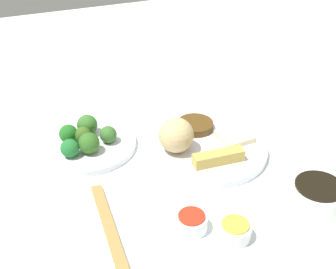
{
  "coord_description": "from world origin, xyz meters",
  "views": [
    {
      "loc": [
        0.36,
        0.71,
        0.58
      ],
      "look_at": [
        0.06,
        -0.04,
        0.06
      ],
      "focal_mm": 47.91,
      "sensor_mm": 36.0,
      "label": 1
    }
  ],
  "objects_px": {
    "broccoli_plate": "(85,144)",
    "sauce_ramekin_sweet_and_sour": "(191,223)",
    "soy_sauce_bowl": "(317,195)",
    "chopsticks_pair": "(109,227)",
    "main_plate": "(206,147)",
    "sauce_ramekin_hot_mustard": "(235,231)"
  },
  "relations": [
    {
      "from": "broccoli_plate",
      "to": "sauce_ramekin_sweet_and_sour",
      "type": "xyz_separation_m",
      "value": [
        -0.11,
        0.32,
        0.01
      ]
    },
    {
      "from": "soy_sauce_bowl",
      "to": "chopsticks_pair",
      "type": "height_order",
      "value": "soy_sauce_bowl"
    },
    {
      "from": "main_plate",
      "to": "soy_sauce_bowl",
      "type": "relative_size",
      "value": 2.43
    },
    {
      "from": "broccoli_plate",
      "to": "chopsticks_pair",
      "type": "distance_m",
      "value": 0.26
    },
    {
      "from": "main_plate",
      "to": "soy_sauce_bowl",
      "type": "xyz_separation_m",
      "value": [
        -0.11,
        0.23,
        0.01
      ]
    },
    {
      "from": "sauce_ramekin_hot_mustard",
      "to": "chopsticks_pair",
      "type": "distance_m",
      "value": 0.22
    },
    {
      "from": "main_plate",
      "to": "sauce_ramekin_hot_mustard",
      "type": "distance_m",
      "value": 0.26
    },
    {
      "from": "sauce_ramekin_hot_mustard",
      "to": "sauce_ramekin_sweet_and_sour",
      "type": "xyz_separation_m",
      "value": [
        0.06,
        -0.05,
        0.0
      ]
    },
    {
      "from": "soy_sauce_bowl",
      "to": "sauce_ramekin_hot_mustard",
      "type": "xyz_separation_m",
      "value": [
        0.18,
        0.02,
        -0.01
      ]
    },
    {
      "from": "broccoli_plate",
      "to": "sauce_ramekin_sweet_and_sour",
      "type": "relative_size",
      "value": 3.94
    },
    {
      "from": "sauce_ramekin_sweet_and_sour",
      "to": "chopsticks_pair",
      "type": "xyz_separation_m",
      "value": [
        0.13,
        -0.05,
        -0.01
      ]
    },
    {
      "from": "sauce_ramekin_hot_mustard",
      "to": "sauce_ramekin_sweet_and_sour",
      "type": "distance_m",
      "value": 0.08
    },
    {
      "from": "main_plate",
      "to": "sauce_ramekin_hot_mustard",
      "type": "height_order",
      "value": "sauce_ramekin_hot_mustard"
    },
    {
      "from": "soy_sauce_bowl",
      "to": "sauce_ramekin_hot_mustard",
      "type": "relative_size",
      "value": 1.91
    },
    {
      "from": "broccoli_plate",
      "to": "sauce_ramekin_hot_mustard",
      "type": "bearing_deg",
      "value": 115.27
    },
    {
      "from": "broccoli_plate",
      "to": "sauce_ramekin_hot_mustard",
      "type": "distance_m",
      "value": 0.4
    },
    {
      "from": "sauce_ramekin_hot_mustard",
      "to": "chopsticks_pair",
      "type": "bearing_deg",
      "value": -27.23
    },
    {
      "from": "soy_sauce_bowl",
      "to": "broccoli_plate",
      "type": "bearing_deg",
      "value": -44.38
    },
    {
      "from": "broccoli_plate",
      "to": "chopsticks_pair",
      "type": "height_order",
      "value": "broccoli_plate"
    },
    {
      "from": "main_plate",
      "to": "sauce_ramekin_sweet_and_sour",
      "type": "distance_m",
      "value": 0.24
    },
    {
      "from": "soy_sauce_bowl",
      "to": "chopsticks_pair",
      "type": "xyz_separation_m",
      "value": [
        0.37,
        -0.08,
        -0.02
      ]
    },
    {
      "from": "sauce_ramekin_sweet_and_sour",
      "to": "main_plate",
      "type": "bearing_deg",
      "value": -122.13
    }
  ]
}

